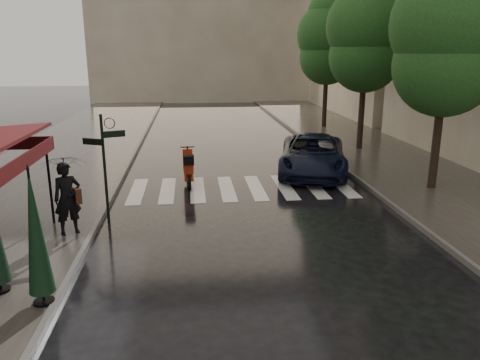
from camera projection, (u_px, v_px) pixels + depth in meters
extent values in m
plane|color=black|center=(141.00, 265.00, 10.72)|extent=(120.00, 120.00, 0.00)
cube|color=#38332D|center=(68.00, 156.00, 21.75)|extent=(6.00, 60.00, 0.12)
cube|color=#38332D|center=(373.00, 149.00, 23.26)|extent=(5.50, 60.00, 0.12)
cube|color=#595651|center=(135.00, 154.00, 22.06)|extent=(0.12, 60.00, 0.16)
cube|color=#595651|center=(319.00, 150.00, 22.97)|extent=(0.12, 60.00, 0.16)
cube|color=silver|center=(137.00, 191.00, 16.40)|extent=(0.50, 3.20, 0.01)
cube|color=silver|center=(168.00, 190.00, 16.51)|extent=(0.50, 3.20, 0.01)
cube|color=silver|center=(197.00, 189.00, 16.62)|extent=(0.50, 3.20, 0.01)
cube|color=silver|center=(227.00, 188.00, 16.72)|extent=(0.50, 3.20, 0.01)
cube|color=silver|center=(256.00, 188.00, 16.83)|extent=(0.50, 3.20, 0.01)
cube|color=silver|center=(285.00, 187.00, 16.94)|extent=(0.50, 3.20, 0.01)
cube|color=silver|center=(313.00, 186.00, 17.04)|extent=(0.50, 3.20, 0.01)
cube|color=silver|center=(341.00, 185.00, 17.15)|extent=(0.50, 3.20, 0.01)
cube|color=#4A0E0A|center=(4.00, 175.00, 9.36)|extent=(0.04, 7.00, 0.35)
cylinder|color=black|center=(50.00, 182.00, 12.74)|extent=(0.07, 0.07, 2.35)
cylinder|color=black|center=(105.00, 170.00, 13.06)|extent=(0.08, 0.08, 3.10)
cube|color=black|center=(113.00, 134.00, 12.83)|extent=(0.62, 0.26, 0.18)
cube|color=black|center=(92.00, 142.00, 12.82)|extent=(0.56, 0.29, 0.18)
cylinder|color=black|center=(438.00, 127.00, 15.90)|extent=(0.28, 0.28, 4.26)
sphere|color=#173E16|center=(445.00, 65.00, 15.35)|extent=(3.40, 3.40, 3.40)
sphere|color=#173E16|center=(450.00, 24.00, 15.01)|extent=(3.80, 3.80, 3.80)
cylinder|color=black|center=(362.00, 102.00, 22.57)|extent=(0.28, 0.28, 4.48)
sphere|color=#173E16|center=(365.00, 56.00, 22.00)|extent=(3.40, 3.40, 3.40)
sphere|color=#173E16|center=(367.00, 26.00, 21.63)|extent=(3.80, 3.80, 3.80)
cylinder|color=black|center=(325.00, 92.00, 29.32)|extent=(0.28, 0.28, 4.37)
sphere|color=#173E16|center=(327.00, 57.00, 28.76)|extent=(3.40, 3.40, 3.40)
sphere|color=#173E16|center=(328.00, 34.00, 28.40)|extent=(3.80, 3.80, 3.80)
sphere|color=#173E16|center=(329.00, 13.00, 28.07)|extent=(2.60, 2.60, 2.60)
imported|color=black|center=(67.00, 198.00, 12.07)|extent=(0.83, 0.72, 1.91)
imported|color=black|center=(63.00, 156.00, 11.78)|extent=(1.53, 1.54, 1.04)
cube|color=#432212|center=(77.00, 195.00, 12.19)|extent=(0.30, 0.39, 0.41)
cylinder|color=black|center=(189.00, 183.00, 16.48)|extent=(0.13, 0.55, 0.55)
cylinder|color=black|center=(188.00, 173.00, 17.84)|extent=(0.13, 0.55, 0.55)
cube|color=#98250D|center=(189.00, 175.00, 17.16)|extent=(0.37, 1.49, 0.11)
cube|color=#98250D|center=(189.00, 168.00, 16.80)|extent=(0.36, 0.64, 0.32)
cube|color=#98250D|center=(188.00, 160.00, 17.54)|extent=(0.37, 0.15, 0.86)
cylinder|color=black|center=(187.00, 147.00, 17.52)|extent=(0.53, 0.06, 0.04)
cube|color=black|center=(189.00, 160.00, 16.29)|extent=(0.38, 0.35, 0.32)
imported|color=black|center=(313.00, 155.00, 18.67)|extent=(3.79, 5.92, 1.52)
cylinder|color=black|center=(44.00, 301.00, 8.90)|extent=(0.39, 0.39, 0.05)
cylinder|color=black|center=(36.00, 238.00, 8.55)|extent=(0.04, 0.04, 2.56)
cone|color=black|center=(35.00, 231.00, 8.52)|extent=(0.48, 0.48, 2.43)
cylinder|color=black|center=(1.00, 289.00, 9.34)|extent=(0.36, 0.36, 0.05)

